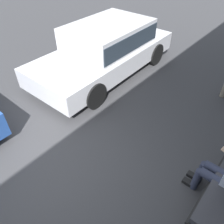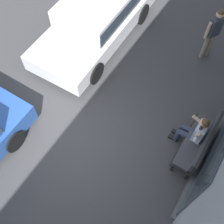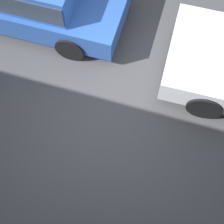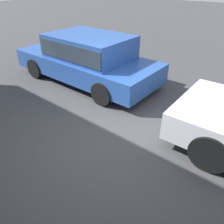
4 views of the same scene
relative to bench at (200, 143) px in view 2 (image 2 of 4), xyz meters
The scene contains 5 objects.
ground_plane 3.20m from the bench, 66.78° to the right, with size 60.00×60.00×0.00m, color #38383A.
bench is the anchor object (origin of this frame).
person_on_phone 0.29m from the bench, 121.72° to the right, with size 0.73×0.74×1.32m.
parked_car_near 4.79m from the bench, 115.19° to the right, with size 4.67×2.09×1.44m.
pedestrian_standing 3.34m from the bench, 161.06° to the right, with size 0.48×0.36×1.73m.
Camera 2 is at (2.18, 2.60, 6.68)m, focal length 45.00 mm.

